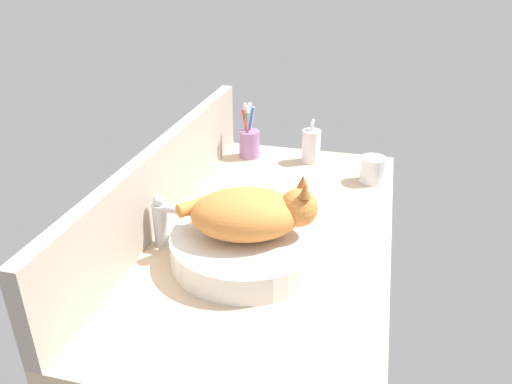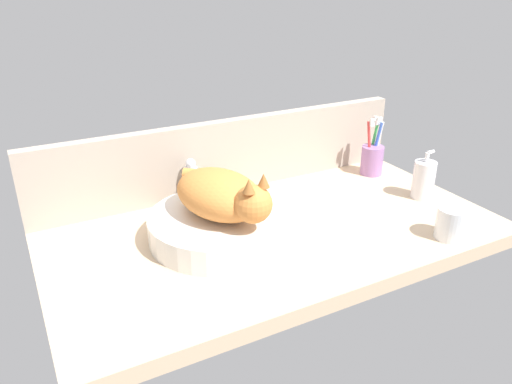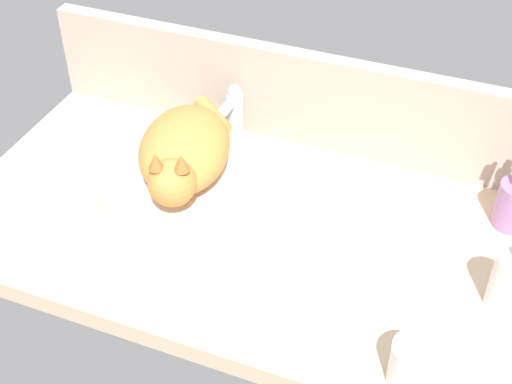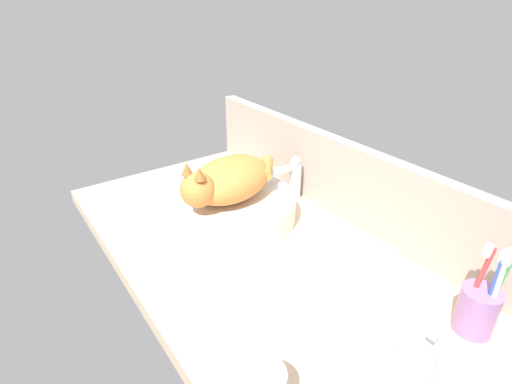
{
  "view_description": "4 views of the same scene",
  "coord_description": "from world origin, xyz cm",
  "px_view_note": "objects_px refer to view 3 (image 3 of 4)",
  "views": [
    {
      "loc": [
        -108.91,
        -24.25,
        66.98
      ],
      "look_at": [
        -2.85,
        3.0,
        11.84
      ],
      "focal_mm": 35.0,
      "sensor_mm": 36.0,
      "label": 1
    },
    {
      "loc": [
        -57.39,
        -97.37,
        61.94
      ],
      "look_at": [
        -4.68,
        2.14,
        10.55
      ],
      "focal_mm": 35.0,
      "sensor_mm": 36.0,
      "label": 2
    },
    {
      "loc": [
        37.39,
        -92.69,
        93.16
      ],
      "look_at": [
        1.46,
        -1.36,
        9.22
      ],
      "focal_mm": 50.0,
      "sensor_mm": 36.0,
      "label": 3
    },
    {
      "loc": [
        67.28,
        -47.09,
        58.46
      ],
      "look_at": [
        -5.44,
        4.2,
        11.43
      ],
      "focal_mm": 28.0,
      "sensor_mm": 36.0,
      "label": 4
    }
  ],
  "objects_px": {
    "soap_dispenser": "(509,281)",
    "cat": "(184,152)",
    "sink_basin": "(188,184)",
    "faucet": "(233,113)",
    "water_glass": "(414,367)"
  },
  "relations": [
    {
      "from": "soap_dispenser",
      "to": "faucet",
      "type": "bearing_deg",
      "value": 156.55
    },
    {
      "from": "sink_basin",
      "to": "faucet",
      "type": "relative_size",
      "value": 2.59
    },
    {
      "from": "cat",
      "to": "water_glass",
      "type": "distance_m",
      "value": 0.57
    },
    {
      "from": "faucet",
      "to": "soap_dispenser",
      "type": "height_order",
      "value": "soap_dispenser"
    },
    {
      "from": "soap_dispenser",
      "to": "sink_basin",
      "type": "bearing_deg",
      "value": 174.74
    },
    {
      "from": "cat",
      "to": "water_glass",
      "type": "height_order",
      "value": "cat"
    },
    {
      "from": "water_glass",
      "to": "faucet",
      "type": "bearing_deg",
      "value": 136.36
    },
    {
      "from": "soap_dispenser",
      "to": "water_glass",
      "type": "height_order",
      "value": "soap_dispenser"
    },
    {
      "from": "water_glass",
      "to": "cat",
      "type": "bearing_deg",
      "value": 153.23
    },
    {
      "from": "faucet",
      "to": "water_glass",
      "type": "distance_m",
      "value": 0.68
    },
    {
      "from": "sink_basin",
      "to": "faucet",
      "type": "xyz_separation_m",
      "value": [
        0.01,
        0.21,
        0.04
      ]
    },
    {
      "from": "sink_basin",
      "to": "water_glass",
      "type": "height_order",
      "value": "water_glass"
    },
    {
      "from": "soap_dispenser",
      "to": "water_glass",
      "type": "relative_size",
      "value": 1.77
    },
    {
      "from": "cat",
      "to": "faucet",
      "type": "relative_size",
      "value": 2.34
    },
    {
      "from": "soap_dispenser",
      "to": "cat",
      "type": "bearing_deg",
      "value": 175.91
    }
  ]
}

